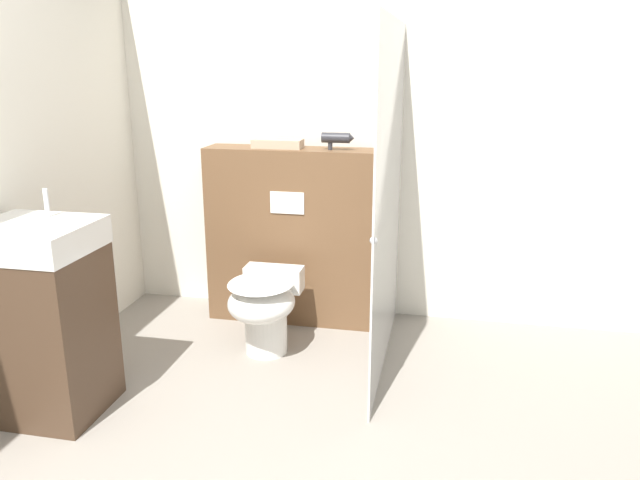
# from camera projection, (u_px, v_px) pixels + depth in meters

# --- Properties ---
(wall_back) EXTENTS (8.00, 0.06, 2.50)m
(wall_back) POSITION_uv_depth(u_px,v_px,m) (325.00, 132.00, 4.15)
(wall_back) COLOR silver
(wall_back) RESTS_ON ground_plane
(partition_panel) EXTENTS (1.13, 0.27, 1.17)m
(partition_panel) POSITION_uv_depth(u_px,v_px,m) (293.00, 236.00, 4.14)
(partition_panel) COLOR brown
(partition_panel) RESTS_ON ground_plane
(shower_glass) EXTENTS (0.04, 1.40, 1.92)m
(shower_glass) POSITION_uv_depth(u_px,v_px,m) (389.00, 201.00, 3.44)
(shower_glass) COLOR silver
(shower_glass) RESTS_ON ground_plane
(toilet) EXTENTS (0.39, 0.56, 0.48)m
(toilet) POSITION_uv_depth(u_px,v_px,m) (264.00, 306.00, 3.70)
(toilet) COLOR white
(toilet) RESTS_ON ground_plane
(sink_vanity) EXTENTS (0.54, 0.49, 1.12)m
(sink_vanity) POSITION_uv_depth(u_px,v_px,m) (44.00, 319.00, 3.04)
(sink_vanity) COLOR #473323
(sink_vanity) RESTS_ON ground_plane
(hair_drier) EXTENTS (0.20, 0.06, 0.11)m
(hair_drier) POSITION_uv_depth(u_px,v_px,m) (337.00, 138.00, 3.87)
(hair_drier) COLOR #2D2D33
(hair_drier) RESTS_ON partition_panel
(folded_towel) EXTENTS (0.32, 0.13, 0.06)m
(folded_towel) POSITION_uv_depth(u_px,v_px,m) (278.00, 144.00, 3.98)
(folded_towel) COLOR tan
(folded_towel) RESTS_ON partition_panel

